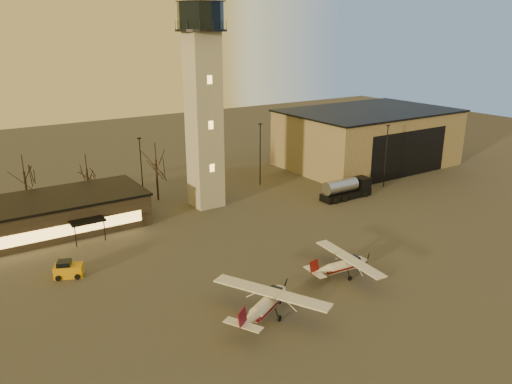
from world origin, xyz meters
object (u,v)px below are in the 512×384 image
control_tower (203,91)px  service_cart (68,271)px  terminal (42,216)px  cessna_front (346,267)px  fuel_truck (346,190)px  hangar (367,137)px  cessna_rear (269,304)px

control_tower → service_cart: bearing=-151.8°
terminal → service_cart: (-0.32, -13.96, -1.48)m
cessna_front → service_cart: size_ratio=3.15×
control_tower → service_cart: 29.77m
fuel_truck → service_cart: fuel_truck is taller
hangar → cessna_rear: bearing=-143.7°
terminal → fuel_truck: bearing=-14.7°
control_tower → cessna_rear: bearing=-107.4°
hangar → cessna_rear: size_ratio=2.88×
hangar → terminal: hangar is taller
terminal → service_cart: bearing=-91.3°
service_cart → terminal: bearing=112.5°
cessna_rear → terminal: bearing=84.5°
service_cart → control_tower: bearing=52.1°
hangar → service_cart: bearing=-164.7°
fuel_truck → service_cart: 41.47m
cessna_front → service_cart: cessna_front is taller
hangar → cessna_rear: hangar is taller
terminal → cessna_front: (23.82, -29.35, -1.22)m
terminal → service_cart: terminal is taller
cessna_front → fuel_truck: size_ratio=1.18×
hangar → fuel_truck: size_ratio=3.64×
hangar → terminal: size_ratio=1.20×
cessna_rear → service_cart: bearing=99.4°
terminal → cessna_front: 37.82m
fuel_truck → service_cart: (-41.34, -3.17, -0.55)m
control_tower → cessna_rear: size_ratio=3.07×
control_tower → hangar: 37.90m
terminal → cessna_front: terminal is taller
cessna_rear → fuel_truck: (28.21, 20.45, 0.17)m
control_tower → cessna_front: control_tower is taller
cessna_rear → service_cart: size_ratio=3.36×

